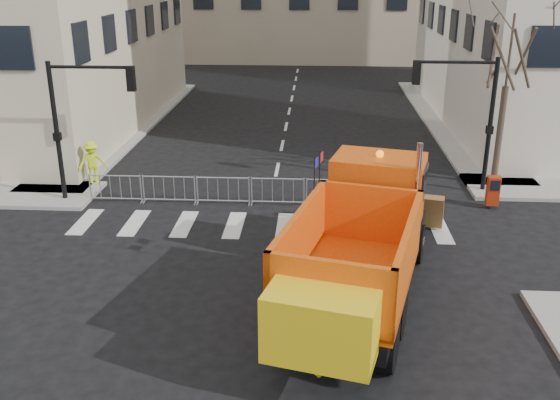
# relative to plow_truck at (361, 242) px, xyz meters

# --- Properties ---
(ground) EXTENTS (120.00, 120.00, 0.00)m
(ground) POSITION_rel_plow_truck_xyz_m (-2.96, -0.20, -1.89)
(ground) COLOR black
(ground) RESTS_ON ground
(sidewalk_back) EXTENTS (64.00, 5.00, 0.15)m
(sidewalk_back) POSITION_rel_plow_truck_xyz_m (-2.96, 8.30, -1.81)
(sidewalk_back) COLOR gray
(sidewalk_back) RESTS_ON ground
(traffic_light_left) EXTENTS (0.18, 0.18, 5.40)m
(traffic_light_left) POSITION_rel_plow_truck_xyz_m (-10.96, 7.30, 0.81)
(traffic_light_left) COLOR black
(traffic_light_left) RESTS_ON ground
(traffic_light_right) EXTENTS (0.18, 0.18, 5.40)m
(traffic_light_right) POSITION_rel_plow_truck_xyz_m (5.54, 9.30, 0.81)
(traffic_light_right) COLOR black
(traffic_light_right) RESTS_ON ground
(crowd_barriers) EXTENTS (12.60, 0.60, 1.10)m
(crowd_barriers) POSITION_rel_plow_truck_xyz_m (-3.71, 7.40, -1.34)
(crowd_barriers) COLOR #9EA0A5
(crowd_barriers) RESTS_ON ground
(street_tree) EXTENTS (3.00, 3.00, 7.50)m
(street_tree) POSITION_rel_plow_truck_xyz_m (6.24, 10.30, 1.86)
(street_tree) COLOR #382B21
(street_tree) RESTS_ON ground
(plow_truck) EXTENTS (5.53, 11.31, 4.24)m
(plow_truck) POSITION_rel_plow_truck_xyz_m (0.00, 0.00, 0.00)
(plow_truck) COLOR black
(plow_truck) RESTS_ON ground
(cop_a) EXTENTS (0.72, 0.50, 1.89)m
(cop_a) POSITION_rel_plow_truck_xyz_m (1.16, 5.55, -0.94)
(cop_a) COLOR black
(cop_a) RESTS_ON ground
(cop_b) EXTENTS (1.08, 0.97, 1.82)m
(cop_b) POSITION_rel_plow_truck_xyz_m (1.93, 4.68, -0.97)
(cop_b) COLOR black
(cop_b) RESTS_ON ground
(cop_c) EXTENTS (1.03, 1.04, 1.77)m
(cop_c) POSITION_rel_plow_truck_xyz_m (-0.00, 5.36, -1.00)
(cop_c) COLOR black
(cop_c) RESTS_ON ground
(worker) EXTENTS (1.32, 1.11, 1.77)m
(worker) POSITION_rel_plow_truck_xyz_m (-10.42, 9.12, -0.85)
(worker) COLOR #D7F11C
(worker) RESTS_ON sidewalk_back
(newspaper_box) EXTENTS (0.48, 0.43, 1.10)m
(newspaper_box) POSITION_rel_plow_truck_xyz_m (5.45, 7.54, -1.19)
(newspaper_box) COLOR #A7260C
(newspaper_box) RESTS_ON sidewalk_back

